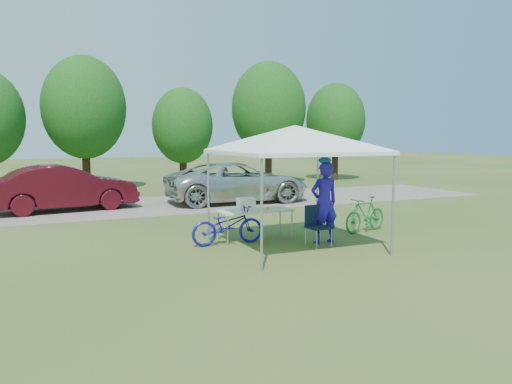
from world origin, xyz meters
TOP-DOWN VIEW (x-y plane):
  - ground at (0.00, 0.00)m, footprint 100.00×100.00m
  - gravel_strip at (0.00, 8.00)m, footprint 24.00×5.00m
  - canopy at (0.00, 0.00)m, footprint 4.53×4.53m
  - treeline at (-0.29, 14.05)m, footprint 24.89×4.28m
  - folding_table at (-0.42, 1.19)m, footprint 1.76×0.73m
  - folding_chair at (0.56, -0.02)m, footprint 0.52×0.54m
  - cooler at (-0.66, 1.19)m, footprint 0.42×0.28m
  - ice_cream_cup at (-0.11, 1.14)m, footprint 0.08×0.08m
  - cyclist at (0.88, 0.17)m, footprint 0.70×0.46m
  - bike_blue at (-1.23, 0.93)m, footprint 1.72×0.61m
  - bike_green at (2.59, 0.89)m, footprint 1.60×0.81m
  - minivan at (1.74, 7.61)m, footprint 5.48×2.72m
  - sedan at (-4.32, 7.98)m, footprint 4.79×2.25m

SIDE VIEW (x-z plane):
  - ground at x=0.00m, z-range 0.00..0.00m
  - gravel_strip at x=0.00m, z-range 0.00..0.02m
  - bike_blue at x=-1.23m, z-range 0.00..0.90m
  - bike_green at x=2.59m, z-range 0.00..0.92m
  - folding_chair at x=0.56m, z-range 0.08..1.01m
  - folding_table at x=-0.42m, z-range 0.32..1.04m
  - ice_cream_cup at x=-0.11m, z-range 0.73..0.79m
  - minivan at x=1.74m, z-range 0.02..1.51m
  - sedan at x=-4.32m, z-range 0.02..1.54m
  - cooler at x=-0.66m, z-range 0.73..1.03m
  - cyclist at x=0.88m, z-range 0.00..1.90m
  - canopy at x=0.00m, z-range 1.15..4.15m
  - treeline at x=-0.29m, z-range 0.38..6.68m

